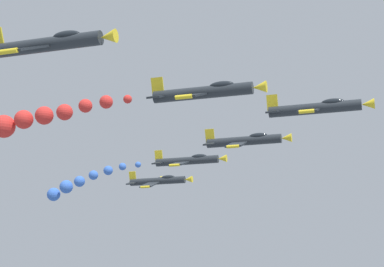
% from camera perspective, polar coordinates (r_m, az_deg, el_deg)
% --- Properties ---
extents(airplane_lead, '(9.19, 10.35, 3.47)m').
position_cam_1_polar(airplane_lead, '(59.67, 11.88, 2.41)').
color(airplane_lead, '#23282D').
extents(airplane_left_inner, '(9.11, 10.35, 3.60)m').
position_cam_1_polar(airplane_left_inner, '(70.93, 5.14, -0.69)').
color(airplane_left_inner, '#23282D').
extents(airplane_right_inner, '(9.06, 10.35, 3.74)m').
position_cam_1_polar(airplane_right_inner, '(52.24, 1.20, 4.00)').
color(airplane_right_inner, '#23282D').
extents(airplane_left_outer, '(9.23, 10.35, 3.41)m').
position_cam_1_polar(airplane_left_outer, '(82.80, -0.38, -2.63)').
color(airplane_left_outer, '#23282D').
extents(smoke_trail_left_outer, '(3.37, 15.78, 4.82)m').
position_cam_1_polar(smoke_trail_left_outer, '(90.21, -11.19, -4.81)').
color(smoke_trail_left_outer, blue).
extents(airplane_right_outer, '(8.71, 10.35, 4.60)m').
position_cam_1_polar(airplane_right_outer, '(46.32, -13.68, 8.37)').
color(airplane_right_outer, '#23282D').
extents(airplane_trailing, '(9.13, 10.35, 3.55)m').
position_cam_1_polar(airplane_trailing, '(93.34, -3.24, -4.57)').
color(airplane_trailing, '#23282D').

